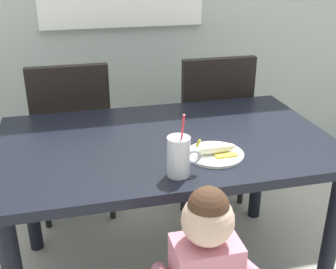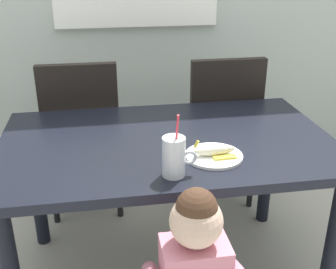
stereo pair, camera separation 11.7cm
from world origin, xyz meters
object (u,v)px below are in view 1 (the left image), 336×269
(dining_chair_left, at_px, (73,133))
(dining_chair_right, at_px, (210,122))
(snack_plate, at_px, (215,154))
(peeled_banana, at_px, (216,149))
(milk_cup, at_px, (179,159))
(dining_table, at_px, (166,159))

(dining_chair_left, xyz_separation_m, dining_chair_right, (0.82, -0.03, 0.00))
(dining_chair_left, bearing_deg, dining_chair_right, 178.02)
(snack_plate, bearing_deg, dining_chair_right, 71.77)
(snack_plate, bearing_deg, peeled_banana, -45.69)
(dining_chair_right, relative_size, milk_cup, 3.85)
(dining_chair_right, distance_m, peeled_banana, 0.90)
(dining_chair_right, bearing_deg, milk_cup, 64.26)
(milk_cup, relative_size, snack_plate, 1.08)
(dining_chair_left, relative_size, snack_plate, 4.17)
(milk_cup, distance_m, peeled_banana, 0.22)
(dining_table, bearing_deg, dining_chair_left, 121.30)
(dining_table, height_order, snack_plate, snack_plate)
(dining_chair_left, distance_m, milk_cup, 1.07)
(dining_table, distance_m, dining_chair_right, 0.76)
(dining_chair_right, xyz_separation_m, snack_plate, (-0.27, -0.82, 0.21))
(dining_table, xyz_separation_m, peeled_banana, (0.16, -0.21, 0.13))
(dining_chair_left, distance_m, peeled_banana, 1.04)
(dining_table, bearing_deg, peeled_banana, -53.01)
(dining_chair_left, xyz_separation_m, milk_cup, (0.36, -0.97, 0.27))
(dining_chair_right, bearing_deg, peeled_banana, 72.06)
(dining_chair_left, relative_size, peeled_banana, 5.56)
(dining_table, distance_m, milk_cup, 0.36)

